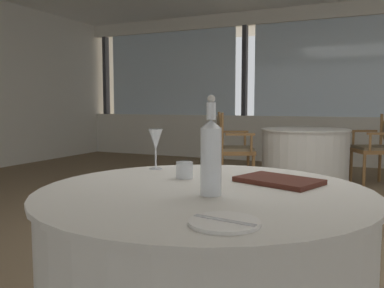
{
  "coord_description": "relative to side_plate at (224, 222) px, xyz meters",
  "views": [
    {
      "loc": [
        0.75,
        -3.01,
        1.07
      ],
      "look_at": [
        0.07,
        -1.53,
        0.91
      ],
      "focal_mm": 38.15,
      "sensor_mm": 36.0,
      "label": 1
    }
  ],
  "objects": [
    {
      "name": "side_plate",
      "position": [
        0.0,
        0.0,
        0.0
      ],
      "size": [
        0.2,
        0.2,
        0.01
      ],
      "primitive_type": "cylinder",
      "color": "white",
      "rests_on": "foreground_table"
    },
    {
      "name": "foreground_table",
      "position": [
        -0.23,
        0.4,
        -0.38
      ],
      "size": [
        1.27,
        1.27,
        0.75
      ],
      "color": "silver",
      "rests_on": "ground_plane"
    },
    {
      "name": "ground_plane",
      "position": [
        -0.38,
        2.0,
        -0.75
      ],
      "size": [
        15.53,
        15.53,
        0.0
      ],
      "primitive_type": "plane",
      "color": "#756047"
    },
    {
      "name": "window_wall_far",
      "position": [
        -0.38,
        6.49,
        0.36
      ],
      "size": [
        10.17,
        0.14,
        2.78
      ],
      "color": "silver",
      "rests_on": "ground_plane"
    },
    {
      "name": "dining_chair_1_0",
      "position": [
        -1.4,
        4.01,
        -0.18
      ],
      "size": [
        0.62,
        0.64,
        0.96
      ],
      "rotation": [
        0.0,
        0.0,
        6.74
      ],
      "color": "olive",
      "rests_on": "ground_plane"
    },
    {
      "name": "wine_glass",
      "position": [
        -0.63,
        0.74,
        0.14
      ],
      "size": [
        0.07,
        0.07,
        0.2
      ],
      "color": "white",
      "rests_on": "foreground_table"
    },
    {
      "name": "water_bottle",
      "position": [
        -0.17,
        0.31,
        0.14
      ],
      "size": [
        0.07,
        0.07,
        0.35
      ],
      "color": "white",
      "rests_on": "foreground_table"
    },
    {
      "name": "water_tumbler",
      "position": [
        -0.39,
        0.57,
        0.03
      ],
      "size": [
        0.07,
        0.07,
        0.07
      ],
      "primitive_type": "cylinder",
      "color": "white",
      "rests_on": "foreground_table"
    },
    {
      "name": "dining_chair_1_1",
      "position": [
        0.39,
        4.9,
        -0.19
      ],
      "size": [
        0.62,
        0.64,
        0.94
      ],
      "rotation": [
        0.0,
        0.0,
        9.89
      ],
      "color": "olive",
      "rests_on": "ground_plane"
    },
    {
      "name": "menu_book",
      "position": [
        0.0,
        0.64,
        0.01
      ],
      "size": [
        0.37,
        0.31,
        0.02
      ],
      "primitive_type": "cube",
      "rotation": [
        0.0,
        0.0,
        -0.34
      ],
      "color": "#512319",
      "rests_on": "foreground_table"
    },
    {
      "name": "butter_knife",
      "position": [
        0.0,
        0.0,
        0.01
      ],
      "size": [
        0.19,
        0.04,
        0.0
      ],
      "primitive_type": "cube",
      "rotation": [
        0.0,
        0.0,
        -0.15
      ],
      "color": "silver",
      "rests_on": "foreground_table"
    },
    {
      "name": "background_table_1",
      "position": [
        -0.51,
        4.46,
        -0.38
      ],
      "size": [
        1.15,
        1.15,
        0.75
      ],
      "color": "silver",
      "rests_on": "ground_plane"
    }
  ]
}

